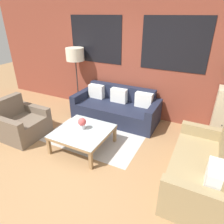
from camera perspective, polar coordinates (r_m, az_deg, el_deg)
ground_plane at (r=3.60m, az=-10.51°, el=-15.64°), size 16.00×16.00×0.00m
wall_back_brick at (r=4.92m, az=5.62°, el=14.84°), size 8.40×0.09×2.80m
rug at (r=4.48m, az=-3.66°, el=-5.79°), size 1.99×1.68×0.00m
couch_dark at (r=4.91m, az=1.21°, el=1.09°), size 2.06×0.88×0.78m
settee_vintage at (r=3.35m, az=24.37°, el=-14.70°), size 0.80×1.65×0.92m
armchair_corner at (r=4.65m, az=-24.29°, el=-3.06°), size 0.80×0.87×0.84m
coffee_table at (r=3.87m, az=-8.32°, el=-5.86°), size 0.99×0.99×0.39m
floor_lamp at (r=5.35m, az=-10.49°, el=15.46°), size 0.46×0.46×1.61m
drawer_cabinet at (r=4.61m, az=29.26°, el=-0.66°), size 0.39×0.43×1.10m
flower_vase at (r=3.83m, az=-8.53°, el=-3.11°), size 0.15×0.15×0.23m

